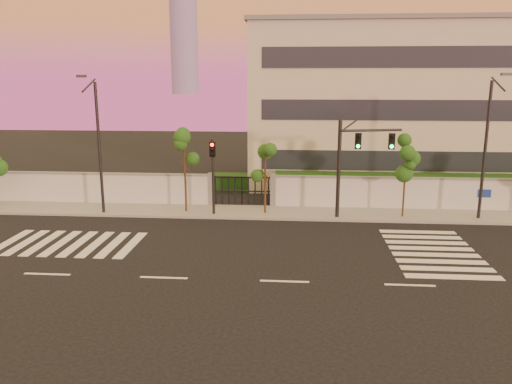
# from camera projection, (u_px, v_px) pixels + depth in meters

# --- Properties ---
(ground) EXTENTS (120.00, 120.00, 0.00)m
(ground) POSITION_uv_depth(u_px,v_px,m) (285.00, 282.00, 20.26)
(ground) COLOR black
(ground) RESTS_ON ground
(sidewalk) EXTENTS (60.00, 3.00, 0.15)m
(sidewalk) POSITION_uv_depth(u_px,v_px,m) (288.00, 213.00, 30.45)
(sidewalk) COLOR gray
(sidewalk) RESTS_ON ground
(perimeter_wall) EXTENTS (60.00, 0.36, 2.20)m
(perimeter_wall) POSITION_uv_depth(u_px,v_px,m) (290.00, 192.00, 31.69)
(perimeter_wall) COLOR #BABDC2
(perimeter_wall) RESTS_ON ground
(hedge_row) EXTENTS (41.00, 4.25, 1.80)m
(hedge_row) POSITION_uv_depth(u_px,v_px,m) (306.00, 187.00, 34.33)
(hedge_row) COLOR black
(hedge_row) RESTS_ON ground
(institutional_building) EXTENTS (24.40, 12.40, 12.25)m
(institutional_building) POSITION_uv_depth(u_px,v_px,m) (405.00, 104.00, 39.62)
(institutional_building) COLOR beige
(institutional_building) RESTS_ON ground
(road_markings) EXTENTS (57.00, 7.62, 0.02)m
(road_markings) POSITION_uv_depth(u_px,v_px,m) (253.00, 250.00, 24.03)
(road_markings) COLOR silver
(road_markings) RESTS_ON ground
(street_tree_c) EXTENTS (1.58, 1.26, 5.17)m
(street_tree_c) POSITION_uv_depth(u_px,v_px,m) (185.00, 152.00, 29.82)
(street_tree_c) COLOR #382314
(street_tree_c) RESTS_ON ground
(street_tree_d) EXTENTS (1.61, 1.28, 4.27)m
(street_tree_d) POSITION_uv_depth(u_px,v_px,m) (266.00, 164.00, 29.55)
(street_tree_d) COLOR #382314
(street_tree_d) RESTS_ON ground
(street_tree_e) EXTENTS (1.34, 1.07, 4.88)m
(street_tree_e) POSITION_uv_depth(u_px,v_px,m) (406.00, 159.00, 28.64)
(street_tree_e) COLOR #382314
(street_tree_e) RESTS_ON ground
(traffic_signal_main) EXTENTS (3.63, 0.97, 5.79)m
(traffic_signal_main) POSITION_uv_depth(u_px,v_px,m) (352.00, 158.00, 28.49)
(traffic_signal_main) COLOR black
(traffic_signal_main) RESTS_ON ground
(traffic_signal_secondary) EXTENTS (0.36, 0.35, 4.67)m
(traffic_signal_secondary) POSITION_uv_depth(u_px,v_px,m) (213.00, 168.00, 29.36)
(traffic_signal_secondary) COLOR black
(traffic_signal_secondary) RESTS_ON ground
(streetlight_west) EXTENTS (0.49, 1.99, 8.28)m
(streetlight_west) POSITION_uv_depth(u_px,v_px,m) (98.00, 142.00, 29.21)
(streetlight_west) COLOR black
(streetlight_west) RESTS_ON ground
(streetlight_east) EXTENTS (0.50, 2.01, 8.37)m
(streetlight_east) POSITION_uv_depth(u_px,v_px,m) (487.00, 144.00, 27.93)
(streetlight_east) COLOR black
(streetlight_east) RESTS_ON ground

